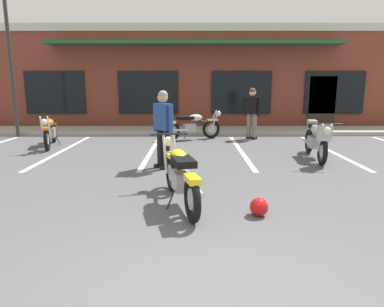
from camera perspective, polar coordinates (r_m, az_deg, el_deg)
name	(u,v)px	position (r m, az deg, el deg)	size (l,w,h in m)	color
ground_plane	(199,189)	(6.09, 1.09, -5.89)	(80.00, 80.00, 0.00)	#515154
sidewalk_kerb	(195,131)	(13.07, 0.52, 3.81)	(22.00, 1.80, 0.14)	#A8A59E
brick_storefront_building	(195,78)	(16.78, 0.43, 12.36)	(18.90, 5.94, 4.13)	brown
painted_stall_lines	(196,150)	(9.53, 0.70, 0.50)	(12.36, 4.80, 0.01)	silver
motorcycle_foreground_classic	(180,175)	(5.25, -1.94, -3.50)	(0.89, 2.07, 0.98)	black
motorcycle_black_cruiser	(317,138)	(8.83, 19.89, 2.40)	(0.70, 2.11, 0.98)	black
motorcycle_silver_naked	(192,126)	(11.32, 0.06, 4.61)	(1.99, 1.12, 0.98)	black
motorcycle_green_cafe_racer	(50,131)	(10.91, -22.33, 3.49)	(0.91, 2.07, 0.98)	black
person_in_black_shirt	(252,110)	(11.56, 9.89, 7.02)	(0.54, 0.44, 1.68)	black
person_in_shorts_foreground	(163,125)	(7.46, -4.77, 4.77)	(0.50, 0.49, 1.68)	black
helmet_on_pavement	(259,207)	(4.96, 10.99, -8.65)	(0.26, 0.26, 0.26)	#B71414
parking_lot_lamp_post	(7,40)	(13.27, -28.19, 16.13)	(0.24, 0.76, 4.92)	#2D2D33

